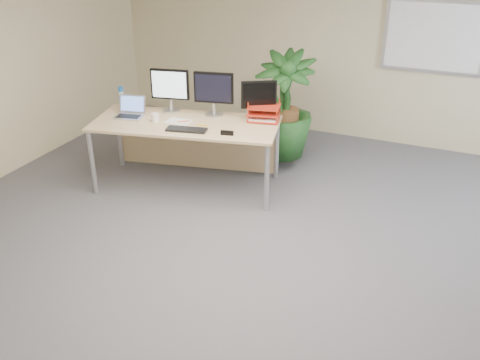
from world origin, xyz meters
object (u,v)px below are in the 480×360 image
at_px(desk, 189,133).
at_px(monitor_left, 170,88).
at_px(floor_plant, 283,111).
at_px(laptop, 130,111).
at_px(monitor_right, 214,91).

bearing_deg(desk, monitor_left, 154.36).
bearing_deg(floor_plant, desk, -133.27).
bearing_deg(laptop, monitor_left, 42.89).
relative_size(floor_plant, monitor_left, 2.90).
height_order(desk, floor_plant, floor_plant).
relative_size(floor_plant, laptop, 3.98).
relative_size(floor_plant, monitor_right, 2.87).
relative_size(monitor_left, laptop, 1.37).
bearing_deg(laptop, desk, 15.14).
bearing_deg(monitor_left, monitor_right, 7.64).
relative_size(desk, floor_plant, 1.53).
xyz_separation_m(desk, monitor_right, (0.23, 0.23, 0.48)).
distance_m(floor_plant, monitor_left, 1.46).
height_order(monitor_left, monitor_right, monitor_right).
xyz_separation_m(floor_plant, laptop, (-1.55, -1.10, 0.13)).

